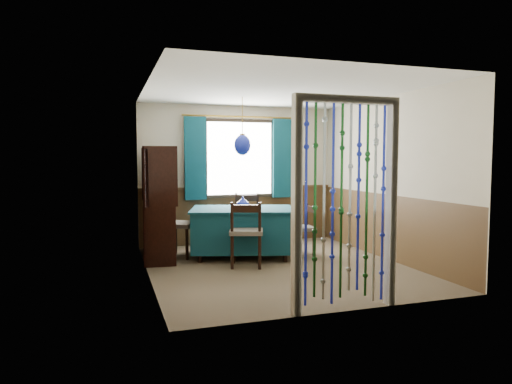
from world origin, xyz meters
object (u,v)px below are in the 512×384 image
object	(u,v)px
dining_table	(243,229)
chair_right	(303,228)
chair_near	(246,232)
vase_sideboard	(160,195)
pendant_lamp	(242,145)
chair_far	(245,219)
chair_left	(179,225)
sideboard	(158,220)
vase_table	(243,203)
bowl_shelf	(164,182)

from	to	relation	value
dining_table	chair_right	bearing A→B (deg)	3.70
chair_near	chair_right	bearing A→B (deg)	42.33
chair_right	vase_sideboard	size ratio (longest dim) A/B	4.06
vase_sideboard	chair_near	bearing A→B (deg)	-49.75
chair_near	pendant_lamp	bearing A→B (deg)	97.18
chair_near	chair_far	size ratio (longest dim) A/B	1.00
chair_far	chair_left	world-z (taller)	chair_left
sideboard	vase_table	world-z (taller)	sideboard
chair_near	chair_left	distance (m)	1.28
chair_near	vase_table	bearing A→B (deg)	97.37
pendant_lamp	vase_table	size ratio (longest dim) A/B	5.01
chair_far	vase_sideboard	xyz separation A→B (m)	(-1.45, -0.07, 0.46)
chair_near	pendant_lamp	distance (m)	1.44
chair_left	pendant_lamp	distance (m)	1.61
chair_right	bowl_shelf	size ratio (longest dim) A/B	3.88
chair_near	sideboard	world-z (taller)	sideboard
chair_far	sideboard	world-z (taller)	sideboard
chair_left	chair_right	size ratio (longest dim) A/B	1.17
chair_near	sideboard	xyz separation A→B (m)	(-1.13, 1.01, 0.10)
vase_table	vase_sideboard	world-z (taller)	vase_sideboard
chair_left	pendant_lamp	world-z (taller)	pendant_lamp
chair_near	bowl_shelf	bearing A→B (deg)	166.55
dining_table	chair_left	world-z (taller)	chair_left
pendant_lamp	bowl_shelf	distance (m)	1.33
dining_table	sideboard	distance (m)	1.32
dining_table	vase_table	xyz separation A→B (m)	(-0.02, -0.09, 0.41)
dining_table	chair_right	world-z (taller)	chair_right
sideboard	bowl_shelf	bearing A→B (deg)	-74.26
chair_near	vase_sideboard	xyz separation A→B (m)	(-1.07, 1.26, 0.46)
chair_far	bowl_shelf	world-z (taller)	bowl_shelf
chair_left	vase_sideboard	world-z (taller)	vase_sideboard
chair_near	chair_left	bearing A→B (deg)	148.34
chair_near	pendant_lamp	size ratio (longest dim) A/B	1.05
chair_left	dining_table	bearing A→B (deg)	104.78
dining_table	vase_sideboard	distance (m)	1.44
sideboard	chair_left	bearing A→B (deg)	2.15
sideboard	pendant_lamp	size ratio (longest dim) A/B	1.92
bowl_shelf	vase_sideboard	xyz separation A→B (m)	(0.00, 0.58, -0.24)
chair_right	bowl_shelf	world-z (taller)	bowl_shelf
chair_near	vase_table	size ratio (longest dim) A/B	5.24
sideboard	vase_table	bearing A→B (deg)	-13.29
chair_far	chair_near	bearing A→B (deg)	102.15
chair_right	pendant_lamp	distance (m)	1.64
vase_table	pendant_lamp	bearing A→B (deg)	76.75
dining_table	chair_far	size ratio (longest dim) A/B	1.95
bowl_shelf	chair_left	bearing A→B (deg)	50.01
bowl_shelf	sideboard	bearing A→B (deg)	100.42
chair_right	vase_sideboard	xyz separation A→B (m)	(-2.15, 0.80, 0.53)
vase_sideboard	chair_far	bearing A→B (deg)	2.76
chair_right	sideboard	distance (m)	2.29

